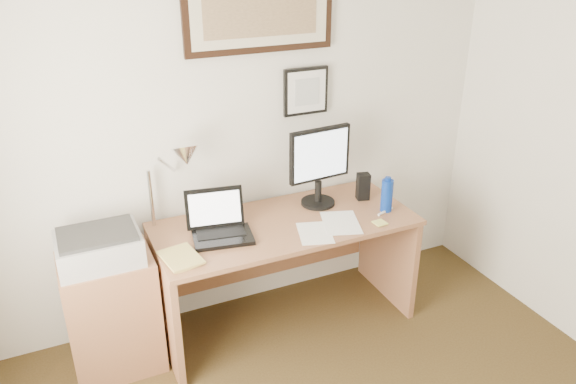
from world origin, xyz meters
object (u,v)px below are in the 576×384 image
laptop (220,226)px  printer (99,247)px  water_bottle (387,196)px  book (165,263)px  side_cabinet (113,313)px  lcd_monitor (320,163)px  desk (280,248)px

laptop → printer: (-0.67, 0.03, 0.01)m
water_bottle → book: water_bottle is taller
book → laptop: (0.37, 0.18, 0.05)m
side_cabinet → lcd_monitor: lcd_monitor is taller
book → lcd_monitor: (1.08, 0.31, 0.28)m
side_cabinet → lcd_monitor: size_ratio=1.40×
side_cabinet → water_bottle: (1.72, -0.18, 0.49)m
desk → lcd_monitor: 0.61m
desk → printer: printer is taller
desk → laptop: (-0.41, -0.08, 0.29)m
desk → printer: bearing=-177.4°
lcd_monitor → printer: lcd_monitor is taller
side_cabinet → laptop: size_ratio=1.94×
water_bottle → printer: bearing=174.7°
side_cabinet → lcd_monitor: 1.53m
lcd_monitor → desk: bearing=-171.1°
water_bottle → laptop: laptop is taller
side_cabinet → book: size_ratio=2.90×
book → lcd_monitor: bearing=15.8°
lcd_monitor → side_cabinet: bearing=-176.6°
water_bottle → book: (-1.43, -0.05, -0.10)m
laptop → lcd_monitor: lcd_monitor is taller
desk → lcd_monitor: size_ratio=3.08×
book → printer: 0.37m
lcd_monitor → water_bottle: bearing=-36.4°
book → printer: (-0.30, 0.21, 0.06)m
laptop → side_cabinet: bearing=176.3°
desk → laptop: size_ratio=4.26×
book → lcd_monitor: size_ratio=0.48×
book → laptop: bearing=26.3°
desk → water_bottle: bearing=-18.1°
side_cabinet → printer: 0.45m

